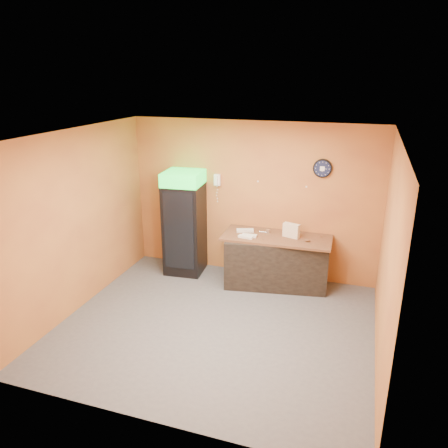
% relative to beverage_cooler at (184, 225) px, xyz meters
% --- Properties ---
extents(floor, '(4.50, 4.50, 0.00)m').
position_rel_beverage_cooler_xyz_m(floor, '(1.18, -1.61, -0.93)').
color(floor, '#47474C').
rests_on(floor, ground).
extents(back_wall, '(4.50, 0.02, 2.80)m').
position_rel_beverage_cooler_xyz_m(back_wall, '(1.18, 0.39, 0.47)').
color(back_wall, '#C17A36').
rests_on(back_wall, floor).
extents(left_wall, '(0.02, 4.00, 2.80)m').
position_rel_beverage_cooler_xyz_m(left_wall, '(-1.07, -1.61, 0.47)').
color(left_wall, '#C17A36').
rests_on(left_wall, floor).
extents(right_wall, '(0.02, 4.00, 2.80)m').
position_rel_beverage_cooler_xyz_m(right_wall, '(3.43, -1.61, 0.47)').
color(right_wall, '#C17A36').
rests_on(right_wall, floor).
extents(ceiling, '(4.50, 4.00, 0.02)m').
position_rel_beverage_cooler_xyz_m(ceiling, '(1.18, -1.61, 1.87)').
color(ceiling, white).
rests_on(ceiling, back_wall).
extents(beverage_cooler, '(0.72, 0.73, 1.91)m').
position_rel_beverage_cooler_xyz_m(beverage_cooler, '(0.00, 0.00, 0.00)').
color(beverage_cooler, black).
rests_on(beverage_cooler, floor).
extents(prep_counter, '(1.83, 1.05, 0.86)m').
position_rel_beverage_cooler_xyz_m(prep_counter, '(1.73, 0.01, -0.50)').
color(prep_counter, black).
rests_on(prep_counter, floor).
extents(wall_clock, '(0.31, 0.06, 0.31)m').
position_rel_beverage_cooler_xyz_m(wall_clock, '(2.38, 0.36, 1.13)').
color(wall_clock, black).
rests_on(wall_clock, back_wall).
extents(wall_phone, '(0.11, 0.10, 0.21)m').
position_rel_beverage_cooler_xyz_m(wall_phone, '(0.54, 0.34, 0.80)').
color(wall_phone, white).
rests_on(wall_phone, back_wall).
extents(butcher_paper, '(1.88, 0.86, 0.04)m').
position_rel_beverage_cooler_xyz_m(butcher_paper, '(1.73, 0.01, -0.05)').
color(butcher_paper, brown).
rests_on(butcher_paper, prep_counter).
extents(sub_roll_stack, '(0.30, 0.18, 0.24)m').
position_rel_beverage_cooler_xyz_m(sub_roll_stack, '(1.97, 0.05, 0.09)').
color(sub_roll_stack, beige).
rests_on(sub_roll_stack, butcher_paper).
extents(wrapped_sandwich_left, '(0.26, 0.13, 0.04)m').
position_rel_beverage_cooler_xyz_m(wrapped_sandwich_left, '(1.24, -0.22, -0.01)').
color(wrapped_sandwich_left, silver).
rests_on(wrapped_sandwich_left, butcher_paper).
extents(wrapped_sandwich_mid, '(0.26, 0.11, 0.04)m').
position_rel_beverage_cooler_xyz_m(wrapped_sandwich_mid, '(1.28, -0.15, -0.01)').
color(wrapped_sandwich_mid, silver).
rests_on(wrapped_sandwich_mid, butcher_paper).
extents(wrapped_sandwich_right, '(0.32, 0.21, 0.04)m').
position_rel_beverage_cooler_xyz_m(wrapped_sandwich_right, '(1.15, 0.07, -0.01)').
color(wrapped_sandwich_right, silver).
rests_on(wrapped_sandwich_right, butcher_paper).
extents(kitchen_tool, '(0.06, 0.06, 0.06)m').
position_rel_beverage_cooler_xyz_m(kitchen_tool, '(1.55, 0.12, 0.00)').
color(kitchen_tool, silver).
rests_on(kitchen_tool, butcher_paper).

